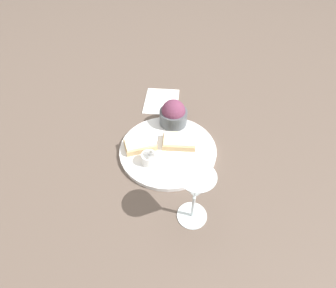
{
  "coord_description": "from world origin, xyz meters",
  "views": [
    {
      "loc": [
        0.0,
        -0.56,
        0.62
      ],
      "look_at": [
        0.0,
        0.0,
        0.03
      ],
      "focal_mm": 28.0,
      "sensor_mm": 36.0,
      "label": 1
    }
  ],
  "objects_px": {
    "wine_glass": "(195,189)",
    "napkin": "(162,101)",
    "salad_bowl": "(173,114)",
    "cheese_toast_far": "(140,144)",
    "sauce_ramekin": "(149,158)",
    "cheese_toast_near": "(179,141)"
  },
  "relations": [
    {
      "from": "wine_glass",
      "to": "napkin",
      "type": "distance_m",
      "value": 0.51
    },
    {
      "from": "salad_bowl",
      "to": "cheese_toast_far",
      "type": "bearing_deg",
      "value": -132.24
    },
    {
      "from": "sauce_ramekin",
      "to": "cheese_toast_far",
      "type": "height_order",
      "value": "sauce_ramekin"
    },
    {
      "from": "salad_bowl",
      "to": "napkin",
      "type": "distance_m",
      "value": 0.15
    },
    {
      "from": "cheese_toast_near",
      "to": "salad_bowl",
      "type": "bearing_deg",
      "value": 99.12
    },
    {
      "from": "cheese_toast_near",
      "to": "wine_glass",
      "type": "xyz_separation_m",
      "value": [
        0.03,
        -0.24,
        0.1
      ]
    },
    {
      "from": "sauce_ramekin",
      "to": "cheese_toast_near",
      "type": "distance_m",
      "value": 0.12
    },
    {
      "from": "cheese_toast_far",
      "to": "napkin",
      "type": "relative_size",
      "value": 0.65
    },
    {
      "from": "cheese_toast_far",
      "to": "napkin",
      "type": "xyz_separation_m",
      "value": [
        0.06,
        0.25,
        -0.02
      ]
    },
    {
      "from": "salad_bowl",
      "to": "wine_glass",
      "type": "distance_m",
      "value": 0.36
    },
    {
      "from": "salad_bowl",
      "to": "cheese_toast_near",
      "type": "bearing_deg",
      "value": -80.88
    },
    {
      "from": "wine_glass",
      "to": "napkin",
      "type": "xyz_separation_m",
      "value": [
        -0.09,
        0.48,
        -0.12
      ]
    },
    {
      "from": "sauce_ramekin",
      "to": "wine_glass",
      "type": "bearing_deg",
      "value": -54.71
    },
    {
      "from": "sauce_ramekin",
      "to": "cheese_toast_far",
      "type": "bearing_deg",
      "value": 115.83
    },
    {
      "from": "cheese_toast_near",
      "to": "sauce_ramekin",
      "type": "bearing_deg",
      "value": -140.04
    },
    {
      "from": "wine_glass",
      "to": "sauce_ramekin",
      "type": "bearing_deg",
      "value": 125.29
    },
    {
      "from": "salad_bowl",
      "to": "cheese_toast_near",
      "type": "distance_m",
      "value": 0.11
    },
    {
      "from": "sauce_ramekin",
      "to": "cheese_toast_near",
      "type": "bearing_deg",
      "value": 39.96
    },
    {
      "from": "napkin",
      "to": "sauce_ramekin",
      "type": "bearing_deg",
      "value": -95.73
    },
    {
      "from": "salad_bowl",
      "to": "cheese_toast_near",
      "type": "xyz_separation_m",
      "value": [
        0.02,
        -0.1,
        -0.03
      ]
    },
    {
      "from": "sauce_ramekin",
      "to": "napkin",
      "type": "relative_size",
      "value": 0.26
    },
    {
      "from": "cheese_toast_far",
      "to": "napkin",
      "type": "distance_m",
      "value": 0.26
    }
  ]
}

